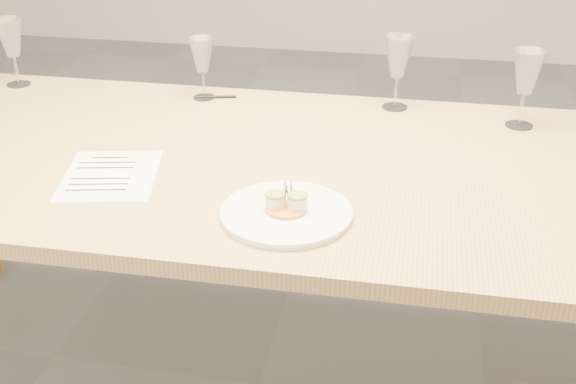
% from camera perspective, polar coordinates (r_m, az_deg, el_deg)
% --- Properties ---
extents(ground, '(7.00, 7.00, 0.00)m').
position_cam_1_polar(ground, '(2.24, -2.34, -14.93)').
color(ground, slate).
rests_on(ground, ground).
extents(dining_table, '(2.40, 1.00, 0.75)m').
position_cam_1_polar(dining_table, '(1.85, -2.74, 0.87)').
color(dining_table, tan).
rests_on(dining_table, ground).
extents(dinner_plate, '(0.28, 0.28, 0.07)m').
position_cam_1_polar(dinner_plate, '(1.54, -0.13, -1.60)').
color(dinner_plate, white).
rests_on(dinner_plate, dining_table).
extents(recipe_sheet, '(0.27, 0.32, 0.00)m').
position_cam_1_polar(recipe_sheet, '(1.78, -13.88, 1.31)').
color(recipe_sheet, white).
rests_on(recipe_sheet, dining_table).
extents(ballpoint_pen, '(0.13, 0.04, 0.01)m').
position_cam_1_polar(ballpoint_pen, '(2.23, -5.73, 7.49)').
color(ballpoint_pen, black).
rests_on(ballpoint_pen, dining_table).
extents(wine_glass_0, '(0.09, 0.09, 0.21)m').
position_cam_1_polar(wine_glass_0, '(2.46, -21.07, 11.22)').
color(wine_glass_0, white).
rests_on(wine_glass_0, dining_table).
extents(wine_glass_1, '(0.07, 0.07, 0.19)m').
position_cam_1_polar(wine_glass_1, '(2.20, -6.83, 10.59)').
color(wine_glass_1, white).
rests_on(wine_glass_1, dining_table).
extents(wine_glass_2, '(0.09, 0.09, 0.21)m').
position_cam_1_polar(wine_glass_2, '(2.12, 8.70, 10.41)').
color(wine_glass_2, white).
rests_on(wine_glass_2, dining_table).
extents(wine_glass_3, '(0.09, 0.09, 0.22)m').
position_cam_1_polar(wine_glass_3, '(2.06, 18.37, 8.87)').
color(wine_glass_3, white).
rests_on(wine_glass_3, dining_table).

